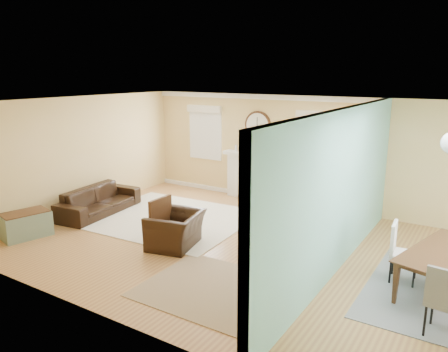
{
  "coord_description": "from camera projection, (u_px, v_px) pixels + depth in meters",
  "views": [
    {
      "loc": [
        3.49,
        -6.51,
        3.13
      ],
      "look_at": [
        -0.8,
        0.3,
        1.2
      ],
      "focal_mm": 35.0,
      "sensor_mm": 36.0,
      "label": 1
    }
  ],
  "objects": [
    {
      "name": "floor",
      "position": [
        253.0,
        249.0,
        7.89
      ],
      "size": [
        9.0,
        9.0,
        0.0
      ],
      "primitive_type": "plane",
      "color": "#9F673D",
      "rests_on": "ground"
    },
    {
      "name": "wall_back",
      "position": [
        316.0,
        153.0,
        10.06
      ],
      "size": [
        9.0,
        0.02,
        2.6
      ],
      "primitive_type": "cube",
      "color": "#D9B967",
      "rests_on": "ground"
    },
    {
      "name": "wall_front",
      "position": [
        132.0,
        232.0,
        5.12
      ],
      "size": [
        9.0,
        0.02,
        2.6
      ],
      "primitive_type": "cube",
      "color": "#D9B967",
      "rests_on": "ground"
    },
    {
      "name": "wall_left",
      "position": [
        80.0,
        154.0,
        9.92
      ],
      "size": [
        0.02,
        6.0,
        2.6
      ],
      "primitive_type": "cube",
      "color": "#D9B967",
      "rests_on": "ground"
    },
    {
      "name": "ceiling",
      "position": [
        255.0,
        104.0,
        7.29
      ],
      "size": [
        9.0,
        6.0,
        0.02
      ],
      "primitive_type": "cube",
      "color": "white",
      "rests_on": "wall_back"
    },
    {
      "name": "partition",
      "position": [
        345.0,
        185.0,
        7.02
      ],
      "size": [
        0.17,
        6.0,
        2.6
      ],
      "color": "#D9B967",
      "rests_on": "ground"
    },
    {
      "name": "fireplace",
      "position": [
        255.0,
        176.0,
        10.9
      ],
      "size": [
        1.7,
        0.3,
        1.17
      ],
      "color": "white",
      "rests_on": "ground"
    },
    {
      "name": "wall_clock",
      "position": [
        258.0,
        125.0,
        10.68
      ],
      "size": [
        0.7,
        0.07,
        0.7
      ],
      "color": "#4C2A15",
      "rests_on": "wall_back"
    },
    {
      "name": "window_left",
      "position": [
        205.0,
        129.0,
        11.52
      ],
      "size": [
        1.05,
        0.13,
        1.42
      ],
      "color": "white",
      "rests_on": "wall_back"
    },
    {
      "name": "window_right",
      "position": [
        318.0,
        138.0,
        9.91
      ],
      "size": [
        1.05,
        0.13,
        1.42
      ],
      "color": "white",
      "rests_on": "wall_back"
    },
    {
      "name": "rug_cream",
      "position": [
        169.0,
        218.0,
        9.53
      ],
      "size": [
        3.48,
        3.05,
        0.02
      ],
      "primitive_type": "cube",
      "rotation": [
        0.0,
        0.0,
        0.05
      ],
      "color": "beige",
      "rests_on": "floor"
    },
    {
      "name": "rug_jute",
      "position": [
        218.0,
        290.0,
        6.41
      ],
      "size": [
        2.18,
        1.79,
        0.01
      ],
      "primitive_type": "cube",
      "rotation": [
        0.0,
        0.0,
        0.0
      ],
      "color": "tan",
      "rests_on": "floor"
    },
    {
      "name": "sofa",
      "position": [
        99.0,
        200.0,
        9.83
      ],
      "size": [
        1.03,
        2.12,
        0.6
      ],
      "primitive_type": "imported",
      "rotation": [
        0.0,
        0.0,
        1.69
      ],
      "color": "black",
      "rests_on": "floor"
    },
    {
      "name": "eames_chair",
      "position": [
        176.0,
        230.0,
        7.95
      ],
      "size": [
        1.06,
        1.15,
        0.64
      ],
      "primitive_type": "imported",
      "rotation": [
        0.0,
        0.0,
        -1.34
      ],
      "color": "black",
      "rests_on": "floor"
    },
    {
      "name": "green_chair",
      "position": [
        315.0,
        202.0,
        9.6
      ],
      "size": [
        0.99,
        1.0,
        0.67
      ],
      "primitive_type": "imported",
      "rotation": [
        0.0,
        0.0,
        2.61
      ],
      "color": "#0A6B52",
      "rests_on": "floor"
    },
    {
      "name": "trunk",
      "position": [
        26.0,
        224.0,
        8.43
      ],
      "size": [
        0.73,
        0.97,
        0.5
      ],
      "color": "slate",
      "rests_on": "floor"
    },
    {
      "name": "credenza",
      "position": [
        334.0,
        223.0,
        8.07
      ],
      "size": [
        0.56,
        1.65,
        0.8
      ],
      "color": "#966D45",
      "rests_on": "floor"
    },
    {
      "name": "tv",
      "position": [
        336.0,
        186.0,
        7.91
      ],
      "size": [
        0.25,
        1.06,
        0.6
      ],
      "primitive_type": "imported",
      "rotation": [
        0.0,
        0.0,
        1.68
      ],
      "color": "black",
      "rests_on": "credenza"
    },
    {
      "name": "garden_stool",
      "position": [
        312.0,
        247.0,
        7.33
      ],
      "size": [
        0.34,
        0.34,
        0.5
      ],
      "primitive_type": "cylinder",
      "color": "white",
      "rests_on": "floor"
    },
    {
      "name": "potted_plant",
      "position": [
        314.0,
        221.0,
        7.22
      ],
      "size": [
        0.52,
        0.51,
        0.44
      ],
      "primitive_type": "imported",
      "rotation": [
        0.0,
        0.0,
        0.65
      ],
      "color": "#337F33",
      "rests_on": "garden_stool"
    },
    {
      "name": "dining_chair_s",
      "position": [
        447.0,
        294.0,
        5.19
      ],
      "size": [
        0.46,
        0.46,
        0.93
      ],
      "color": "slate",
      "rests_on": "floor"
    },
    {
      "name": "dining_chair_w",
      "position": [
        405.0,
        248.0,
        6.56
      ],
      "size": [
        0.44,
        0.44,
        0.92
      ],
      "color": "white",
      "rests_on": "floor"
    }
  ]
}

